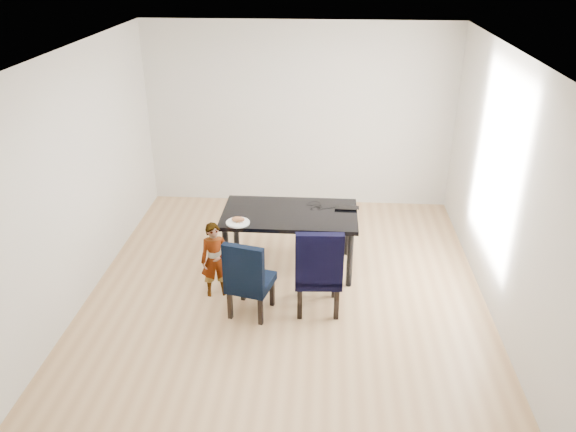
# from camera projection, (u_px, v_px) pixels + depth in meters

# --- Properties ---
(floor) EXTENTS (4.50, 5.00, 0.01)m
(floor) POSITION_uv_depth(u_px,v_px,m) (287.00, 289.00, 6.55)
(floor) COLOR tan
(floor) RESTS_ON ground
(ceiling) EXTENTS (4.50, 5.00, 0.01)m
(ceiling) POSITION_uv_depth(u_px,v_px,m) (287.00, 51.00, 5.36)
(ceiling) COLOR white
(ceiling) RESTS_ON wall_back
(wall_back) EXTENTS (4.50, 0.01, 2.70)m
(wall_back) POSITION_uv_depth(u_px,v_px,m) (299.00, 116.00, 8.20)
(wall_back) COLOR beige
(wall_back) RESTS_ON ground
(wall_front) EXTENTS (4.50, 0.01, 2.70)m
(wall_front) POSITION_uv_depth(u_px,v_px,m) (259.00, 327.00, 3.71)
(wall_front) COLOR white
(wall_front) RESTS_ON ground
(wall_left) EXTENTS (0.01, 5.00, 2.70)m
(wall_left) POSITION_uv_depth(u_px,v_px,m) (80.00, 176.00, 6.09)
(wall_left) COLOR white
(wall_left) RESTS_ON ground
(wall_right) EXTENTS (0.01, 5.00, 2.70)m
(wall_right) POSITION_uv_depth(u_px,v_px,m) (503.00, 188.00, 5.81)
(wall_right) COLOR silver
(wall_right) RESTS_ON ground
(dining_table) EXTENTS (1.60, 0.90, 0.75)m
(dining_table) POSITION_uv_depth(u_px,v_px,m) (290.00, 240.00, 6.83)
(dining_table) COLOR black
(dining_table) RESTS_ON floor
(chair_left) EXTENTS (0.53, 0.55, 0.91)m
(chair_left) POSITION_uv_depth(u_px,v_px,m) (251.00, 276.00, 5.95)
(chair_left) COLOR black
(chair_left) RESTS_ON floor
(chair_right) EXTENTS (0.52, 0.54, 1.03)m
(chair_right) POSITION_uv_depth(u_px,v_px,m) (318.00, 267.00, 6.00)
(chair_right) COLOR black
(chair_right) RESTS_ON floor
(child) EXTENTS (0.37, 0.29, 0.89)m
(child) POSITION_uv_depth(u_px,v_px,m) (215.00, 260.00, 6.26)
(child) COLOR orange
(child) RESTS_ON floor
(plate) EXTENTS (0.35, 0.35, 0.02)m
(plate) POSITION_uv_depth(u_px,v_px,m) (238.00, 222.00, 6.41)
(plate) COLOR white
(plate) RESTS_ON dining_table
(sandwich) EXTENTS (0.17, 0.10, 0.06)m
(sandwich) POSITION_uv_depth(u_px,v_px,m) (238.00, 219.00, 6.40)
(sandwich) COLOR #9D5F38
(sandwich) RESTS_ON plate
(laptop) EXTENTS (0.29, 0.19, 0.02)m
(laptop) POSITION_uv_depth(u_px,v_px,m) (347.00, 207.00, 6.79)
(laptop) COLOR black
(laptop) RESTS_ON dining_table
(cable_tangle) EXTENTS (0.18, 0.18, 0.01)m
(cable_tangle) POSITION_uv_depth(u_px,v_px,m) (316.00, 208.00, 6.77)
(cable_tangle) COLOR black
(cable_tangle) RESTS_ON dining_table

